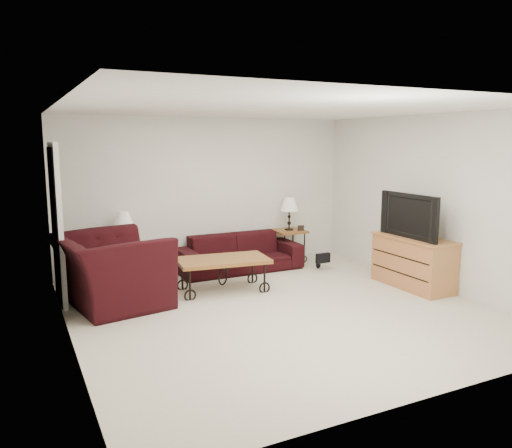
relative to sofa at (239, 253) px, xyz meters
The scene contains 20 objects.
ground 2.07m from the sofa, 99.60° to the right, with size 5.00×5.00×0.00m, color beige.
wall_back 1.12m from the sofa, 125.44° to the left, with size 5.00×0.02×2.50m, color silver.
wall_front 4.63m from the sofa, 94.32° to the right, with size 5.00×0.02×2.50m, color silver.
wall_left 3.61m from the sofa, 144.59° to the right, with size 0.02×5.00×2.50m, color silver.
wall_right 3.11m from the sofa, 43.10° to the right, with size 0.02×5.00×2.50m, color silver.
ceiling 3.01m from the sofa, 99.60° to the right, with size 5.00×5.00×0.00m, color white.
doorway 2.93m from the sofa, behind, with size 0.08×0.94×2.04m, color black.
sofa is the anchor object (origin of this frame).
side_table_left 1.83m from the sofa, behind, with size 0.49×0.49×0.54m, color brown.
side_table_right 1.06m from the sofa, ahead, with size 0.52×0.52×0.57m, color brown.
lamp_left 1.90m from the sofa, behind, with size 0.30×0.30×0.54m, color black, non-canonical shape.
lamp_right 1.20m from the sofa, ahead, with size 0.32×0.32×0.57m, color black, non-canonical shape.
photo_frame_left 1.99m from the sofa, behind, with size 0.11×0.01×0.09m, color black.
photo_frame_right 1.24m from the sofa, ahead, with size 0.11×0.02×0.10m, color black.
coffee_table 1.17m from the sofa, 125.77° to the right, with size 1.27×0.69×0.48m, color brown.
armchair 2.39m from the sofa, 158.54° to the right, with size 1.42×1.24×0.93m, color black.
throw_pillow 2.27m from the sofa, 155.98° to the right, with size 0.42×0.11×0.42m, color orange.
tv_stand 2.74m from the sofa, 46.36° to the right, with size 0.52×1.24×0.74m, color #B98545.
television 2.83m from the sofa, 46.66° to the right, with size 1.11×0.15×0.64m, color black.
backpack 1.33m from the sofa, 20.26° to the right, with size 0.39×0.30×0.50m, color black.
Camera 1 is at (-2.98, -5.38, 2.12)m, focal length 35.39 mm.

